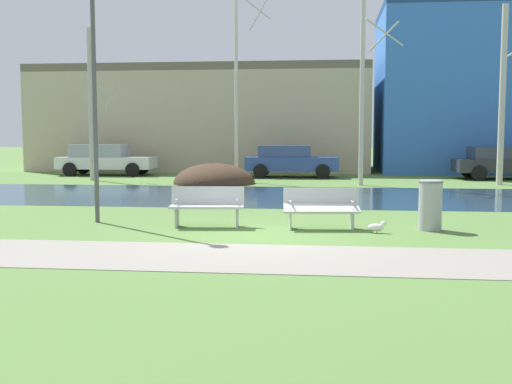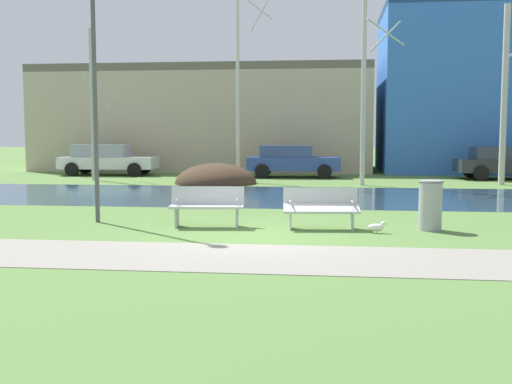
% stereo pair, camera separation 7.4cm
% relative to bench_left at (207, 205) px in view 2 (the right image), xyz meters
% --- Properties ---
extents(ground_plane, '(120.00, 120.00, 0.00)m').
position_rel_bench_left_xyz_m(ground_plane, '(1.24, 8.86, -0.47)').
color(ground_plane, '#517538').
extents(paved_path_strip, '(60.00, 2.39, 0.01)m').
position_rel_bench_left_xyz_m(paved_path_strip, '(1.24, -3.27, -0.47)').
color(paved_path_strip, gray).
rests_on(paved_path_strip, ground).
extents(river_band, '(80.00, 6.83, 0.01)m').
position_rel_bench_left_xyz_m(river_band, '(1.24, 6.79, -0.47)').
color(river_band, '#284256').
rests_on(river_band, ground).
extents(soil_mound, '(3.26, 3.42, 1.62)m').
position_rel_bench_left_xyz_m(soil_mound, '(-1.93, 11.46, -0.47)').
color(soil_mound, '#423021').
rests_on(soil_mound, ground).
extents(bench_left, '(1.65, 0.72, 0.87)m').
position_rel_bench_left_xyz_m(bench_left, '(0.00, 0.00, 0.00)').
color(bench_left, '#B2B5B7').
rests_on(bench_left, ground).
extents(bench_right, '(1.65, 0.71, 0.87)m').
position_rel_bench_left_xyz_m(bench_right, '(2.47, 0.00, 0.00)').
color(bench_right, '#B2B5B7').
rests_on(bench_right, ground).
extents(trash_bin, '(0.51, 0.51, 1.05)m').
position_rel_bench_left_xyz_m(trash_bin, '(4.75, 0.08, 0.07)').
color(trash_bin, '#999B9E').
rests_on(trash_bin, ground).
extents(seagull, '(0.39, 0.15, 0.25)m').
position_rel_bench_left_xyz_m(seagull, '(3.61, -0.45, -0.34)').
color(seagull, white).
rests_on(seagull, ground).
extents(streetlamp, '(0.32, 0.32, 5.69)m').
position_rel_bench_left_xyz_m(streetlamp, '(-2.64, 0.41, 3.29)').
color(streetlamp, '#4C4C51').
rests_on(streetlamp, ground).
extents(birch_far_left, '(1.24, 2.24, 6.39)m').
position_rel_bench_left_xyz_m(birch_far_left, '(-7.38, 12.49, 2.75)').
color(birch_far_left, '#BCB7A8').
rests_on(birch_far_left, ground).
extents(birch_left, '(1.51, 2.82, 9.37)m').
position_rel_bench_left_xyz_m(birch_left, '(-1.15, 12.53, 4.34)').
color(birch_left, beige).
rests_on(birch_left, ground).
extents(birch_center_left, '(1.60, 2.82, 7.57)m').
position_rel_bench_left_xyz_m(birch_center_left, '(3.90, 11.27, 3.44)').
color(birch_center_left, beige).
rests_on(birch_center_left, ground).
extents(birch_center, '(1.61, 2.83, 6.93)m').
position_rel_bench_left_xyz_m(birch_center, '(9.33, 12.18, 3.09)').
color(birch_center, '#BCB7A8').
rests_on(birch_center, ground).
extents(parked_van_nearest_white, '(4.57, 2.08, 1.47)m').
position_rel_bench_left_xyz_m(parked_van_nearest_white, '(-8.01, 15.66, 0.30)').
color(parked_van_nearest_white, silver).
rests_on(parked_van_nearest_white, ground).
extents(parked_sedan_second_blue, '(4.23, 2.04, 1.45)m').
position_rel_bench_left_xyz_m(parked_sedan_second_blue, '(0.87, 15.28, 0.29)').
color(parked_sedan_second_blue, '#2D4793').
rests_on(parked_sedan_second_blue, ground).
extents(parked_hatch_third_dark, '(4.76, 2.17, 1.42)m').
position_rel_bench_left_xyz_m(parked_hatch_third_dark, '(10.36, 15.11, 0.28)').
color(parked_hatch_third_dark, '#282B30').
rests_on(parked_hatch_third_dark, ground).
extents(building_beige_block, '(17.78, 7.67, 5.52)m').
position_rel_bench_left_xyz_m(building_beige_block, '(-4.22, 21.53, 2.29)').
color(building_beige_block, '#BCAD8E').
rests_on(building_beige_block, ground).
extents(building_blue_store, '(10.11, 7.25, 8.44)m').
position_rel_bench_left_xyz_m(building_blue_store, '(10.27, 20.83, 3.75)').
color(building_blue_store, '#3870C6').
rests_on(building_blue_store, ground).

